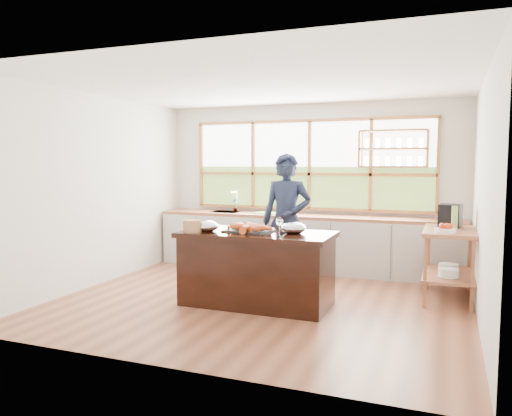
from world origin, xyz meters
The scene contains 18 objects.
ground_plane centered at (0.00, 0.00, 0.00)m, with size 5.00×5.00×0.00m, color #965739.
room_shell centered at (0.02, 0.51, 1.75)m, with size 5.02×4.52×2.71m.
back_counter centered at (-0.02, 1.94, 0.45)m, with size 4.90×0.63×0.90m.
right_shelf_unit centered at (2.19, 0.89, 0.60)m, with size 0.62×1.10×0.90m.
island centered at (0.00, -0.20, 0.45)m, with size 1.85×0.90×0.90m.
cook centered at (0.09, 0.72, 0.93)m, with size 0.68×0.45×1.87m, color #171D33.
potted_plant centered at (-1.25, 2.00, 1.02)m, with size 0.13×0.09×0.24m, color slate.
cutting_board centered at (-0.63, 1.94, 0.91)m, with size 0.40×0.30×0.01m, color #6BB545.
espresso_machine centered at (2.19, 1.15, 1.05)m, with size 0.26×0.28×0.30m, color black.
wine_bottle centered at (2.24, 0.88, 1.05)m, with size 0.08×0.08×0.30m, color #8DA858.
fruit_bowl centered at (2.14, 0.59, 0.94)m, with size 0.25×0.25×0.11m.
slate_board centered at (-0.10, -0.21, 0.91)m, with size 0.55×0.40×0.02m, color black.
lobster_pile centered at (-0.11, -0.22, 0.96)m, with size 0.55×0.48×0.08m.
mixing_bowl_left centered at (-0.60, -0.35, 0.96)m, with size 0.29×0.29×0.14m, color silver.
mixing_bowl_right centered at (0.45, -0.15, 0.96)m, with size 0.30×0.30×0.15m, color silver.
wine_glass centered at (0.37, -0.43, 1.06)m, with size 0.08×0.08×0.22m.
wicker_basket centered at (-0.73, -0.48, 0.97)m, with size 0.23×0.23×0.14m, color tan.
parchment_roll centered at (-0.76, -0.08, 0.94)m, with size 0.08×0.08×0.30m, color white.
Camera 1 is at (2.16, -5.80, 1.74)m, focal length 35.00 mm.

